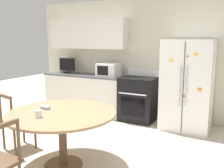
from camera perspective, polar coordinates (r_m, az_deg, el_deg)
ground_plane at (r=3.72m, az=-10.05°, el=-17.24°), size 14.00×14.00×0.00m
back_wall at (r=5.71m, az=3.14°, el=7.36°), size 5.20×0.44×2.60m
kitchen_counter at (r=6.01m, az=-6.05°, el=-2.03°), size 2.00×0.64×0.90m
refrigerator at (r=4.96m, az=16.86°, el=-0.20°), size 0.90×0.79×1.71m
oven_range at (r=5.36m, az=6.09°, el=-3.30°), size 0.72×0.68×1.08m
microwave at (r=5.58m, az=-0.79°, el=3.27°), size 0.47×0.39×0.29m
countertop_tv at (r=6.32m, az=-10.23°, el=4.35°), size 0.43×0.16×0.36m
counter_bottle at (r=5.84m, az=-3.23°, el=3.26°), size 0.07×0.07×0.30m
dining_table at (r=3.41m, az=-11.39°, el=-8.14°), size 1.44×1.44×0.76m
dining_chair_left at (r=4.18m, az=-20.92°, el=-8.25°), size 0.50×0.50×0.90m
candle_glass at (r=3.21m, az=-16.49°, el=-6.64°), size 0.09×0.09×0.09m
folded_napkin at (r=3.56m, az=-15.02°, el=-5.14°), size 0.15×0.06×0.05m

